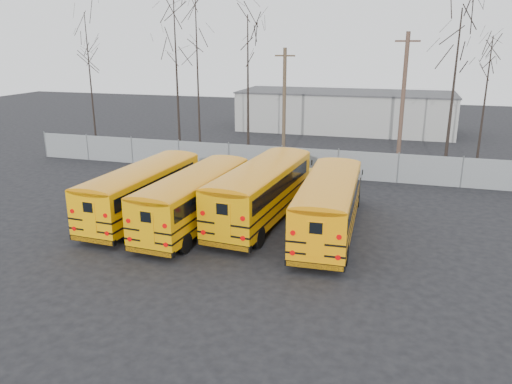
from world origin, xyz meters
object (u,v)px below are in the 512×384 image
(bus_b, at_px, (196,194))
(bus_c, at_px, (263,187))
(utility_pole_right, at_px, (403,100))
(bus_a, at_px, (144,187))
(bus_d, at_px, (329,200))
(utility_pole_left, at_px, (284,105))

(bus_b, relative_size, bus_c, 0.93)
(bus_b, xyz_separation_m, utility_pole_right, (9.60, 15.83, 3.34))
(bus_b, height_order, bus_c, bus_c)
(bus_a, xyz_separation_m, bus_b, (3.18, -0.42, 0.00))
(bus_d, distance_m, utility_pole_right, 15.72)
(bus_c, bearing_deg, bus_a, -162.32)
(bus_a, distance_m, bus_b, 3.21)
(utility_pole_left, bearing_deg, bus_d, -64.38)
(bus_b, height_order, bus_d, bus_d)
(bus_a, height_order, utility_pole_left, utility_pole_left)
(bus_c, bearing_deg, utility_pole_left, 103.90)
(bus_d, height_order, utility_pole_left, utility_pole_left)
(bus_c, distance_m, utility_pole_right, 15.82)
(utility_pole_left, height_order, utility_pole_right, utility_pole_right)
(bus_d, xyz_separation_m, utility_pole_left, (-5.71, 14.27, 2.72))
(bus_d, height_order, utility_pole_right, utility_pole_right)
(bus_b, relative_size, bus_d, 0.98)
(bus_a, bearing_deg, bus_d, 4.98)
(bus_a, relative_size, bus_c, 0.93)
(utility_pole_right, bearing_deg, bus_c, -114.99)
(bus_a, distance_m, utility_pole_left, 15.41)
(bus_a, bearing_deg, bus_b, -4.42)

